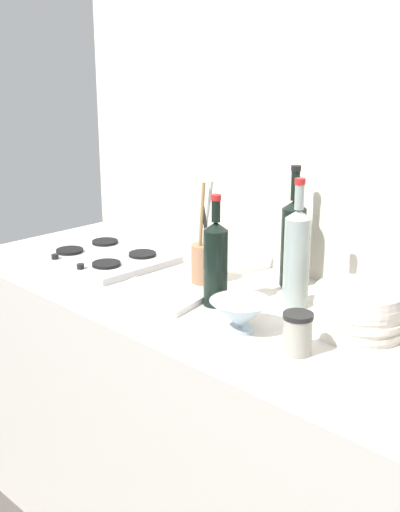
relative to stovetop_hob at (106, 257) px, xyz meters
name	(u,v)px	position (x,y,z in m)	size (l,w,h in m)	color
counter_block	(200,425)	(0.46, 0.00, -0.46)	(1.80, 0.70, 0.90)	beige
backsplash_panel	(283,159)	(0.46, 0.38, 0.35)	(1.90, 0.06, 2.53)	beige
stovetop_hob	(106,257)	(0.00, 0.00, 0.00)	(0.42, 0.34, 0.04)	#B2B2B7
plate_stack	(359,311)	(0.95, 0.10, 0.05)	(0.24, 0.24, 0.12)	silver
wine_bottle_leftmost	(297,256)	(0.72, 0.13, 0.14)	(0.07, 0.07, 0.37)	gray
wine_bottle_mid_left	(216,262)	(0.56, -0.03, 0.12)	(0.07, 0.07, 0.32)	black
wine_bottle_mid_right	(293,240)	(0.61, 0.26, 0.13)	(0.08, 0.08, 0.38)	black
mixing_bowl	(240,314)	(0.73, -0.12, 0.03)	(0.16, 0.16, 0.08)	silver
utensil_crock	(204,260)	(0.40, 0.09, 0.06)	(0.08, 0.08, 0.32)	#996B4C
condiment_jar_rear	(297,333)	(0.92, -0.12, 0.04)	(0.07, 0.07, 0.10)	#9E998C
cutting_board	(154,296)	(0.40, -0.13, 0.00)	(0.28, 0.18, 0.02)	silver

